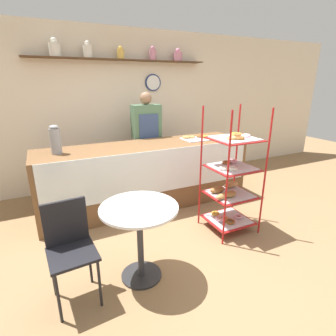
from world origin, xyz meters
name	(u,v)px	position (x,y,z in m)	size (l,w,h in m)	color
ground_plane	(182,241)	(0.00, 0.00, 0.00)	(14.00, 14.00, 0.00)	olive
back_wall	(122,109)	(0.00, 2.29, 1.37)	(10.00, 0.30, 2.70)	beige
display_counter	(147,175)	(0.00, 1.14, 0.48)	(3.12, 0.79, 0.95)	brown
pastry_rack	(230,181)	(0.67, 0.02, 0.66)	(0.58, 0.56, 1.56)	#A51919
person_worker	(147,139)	(0.22, 1.69, 0.91)	(0.47, 0.23, 1.68)	#282833
cafe_table	(140,225)	(-0.65, -0.34, 0.57)	(0.72, 0.72, 0.76)	#262628
cafe_chair	(69,241)	(-1.26, -0.31, 0.55)	(0.41, 0.41, 0.89)	black
coffee_carafe	(55,140)	(-1.21, 1.14, 1.14)	(0.13, 0.13, 0.37)	gray
donut_tray_counter	(198,138)	(0.89, 1.15, 0.97)	(0.49, 0.35, 0.05)	silver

